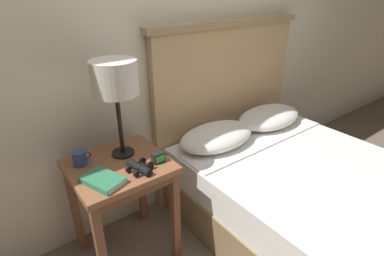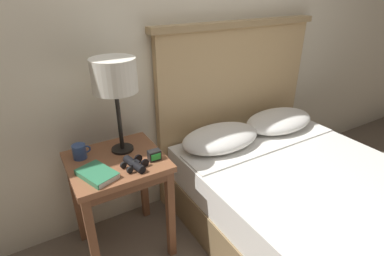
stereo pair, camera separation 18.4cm
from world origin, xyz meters
TOP-DOWN VIEW (x-y plane):
  - wall_back at (0.00, 1.07)m, footprint 8.00×0.06m
  - nightstand at (-0.49, 0.73)m, footprint 0.53×0.49m
  - bed at (0.57, 0.18)m, footprint 1.41×1.89m
  - table_lamp at (-0.42, 0.81)m, footprint 0.25×0.25m
  - book_on_nightstand at (-0.62, 0.61)m, footprint 0.20×0.24m
  - binoculars_pair at (-0.43, 0.59)m, footprint 0.15×0.16m
  - coffee_mug at (-0.66, 0.84)m, footprint 0.10×0.08m
  - alarm_clock at (-0.30, 0.61)m, footprint 0.07×0.05m

SIDE VIEW (x-z plane):
  - bed at x=0.57m, z-range -0.36..0.98m
  - nightstand at x=-0.49m, z-range 0.24..0.91m
  - book_on_nightstand at x=-0.62m, z-range 0.67..0.71m
  - binoculars_pair at x=-0.43m, z-range 0.67..0.72m
  - alarm_clock at x=-0.30m, z-range 0.67..0.73m
  - coffee_mug at x=-0.66m, z-range 0.68..0.76m
  - table_lamp at x=-0.42m, z-range 0.85..1.40m
  - wall_back at x=0.00m, z-range 0.00..2.60m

